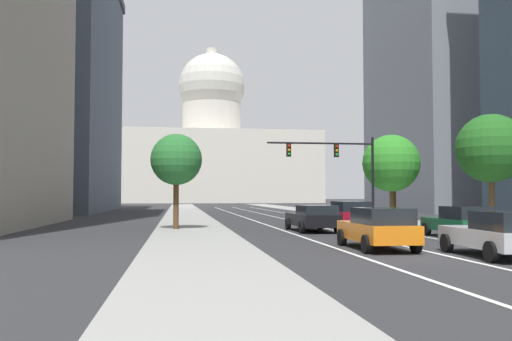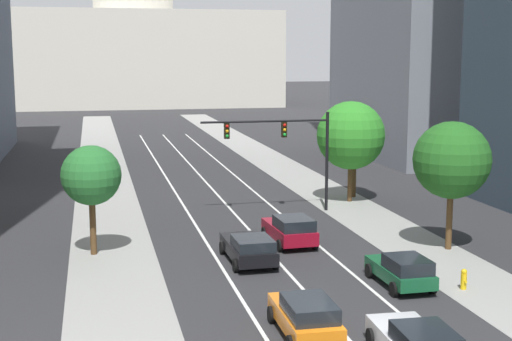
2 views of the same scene
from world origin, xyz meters
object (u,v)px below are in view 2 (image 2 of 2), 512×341
car_orange (306,316)px  street_tree_mid_right (355,137)px  traffic_signal_mast (287,141)px  street_tree_near_left (91,176)px  car_crimson (290,230)px  street_tree_far_right (452,160)px  capitol_building (134,38)px  car_black (249,248)px  street_tree_near_right (351,135)px  car_green (402,270)px  fire_hydrant (464,279)px

car_orange → street_tree_mid_right: bearing=-22.8°
traffic_signal_mast → street_tree_near_left: (-12.10, -7.57, -0.57)m
car_crimson → street_tree_far_right: bearing=-111.3°
capitol_building → car_crimson: bearing=-89.3°
car_black → street_tree_mid_right: 18.51m
street_tree_near_left → street_tree_near_right: 19.95m
car_green → street_tree_near_right: (4.20, 18.38, 3.79)m
car_black → fire_hydrant: 10.12m
traffic_signal_mast → street_tree_near_right: street_tree_near_right is taller
car_crimson → fire_hydrant: bearing=-151.7°
car_crimson → street_tree_far_right: 9.05m
car_green → street_tree_far_right: 8.26m
capitol_building → street_tree_far_right: size_ratio=8.16×
traffic_signal_mast → street_tree_near_right: (5.13, 2.48, -0.05)m
car_black → traffic_signal_mast: size_ratio=0.58×
car_orange → car_green: car_orange is taller
car_crimson → traffic_signal_mast: bearing=-16.2°
street_tree_mid_right → traffic_signal_mast: bearing=-146.6°
car_green → car_black: bearing=47.3°
street_tree_near_left → street_tree_near_right: (17.23, 10.05, 0.52)m
capitol_building → car_crimson: size_ratio=12.64×
car_orange → traffic_signal_mast: size_ratio=0.53×
car_orange → street_tree_near_right: street_tree_near_right is taller
car_black → street_tree_near_left: bearing=65.2°
car_green → street_tree_near_right: bearing=-13.6°
car_crimson → fire_hydrant: 10.34m
car_crimson → car_orange: size_ratio=0.99×
traffic_signal_mast → street_tree_near_right: 5.70m
car_crimson → street_tree_mid_right: (7.85, 11.81, 3.46)m
capitol_building → car_orange: capitol_building is taller
street_tree_near_right → street_tree_mid_right: size_ratio=1.18×
street_tree_near_right → street_tree_mid_right: (0.80, 1.42, -0.26)m
car_black → street_tree_mid_right: bearing=-37.2°
car_orange → car_green: (5.70, 4.62, -0.04)m
car_green → traffic_signal_mast: size_ratio=0.49×
car_green → traffic_signal_mast: (-0.92, 15.90, 3.83)m
traffic_signal_mast → car_green: bearing=-86.7°
fire_hydrant → street_tree_mid_right: bearing=83.0°
capitol_building → car_orange: bearing=-90.7°
car_black → car_crimson: bearing=-45.9°
traffic_signal_mast → street_tree_near_left: size_ratio=1.48×
capitol_building → car_black: capitol_building is taller
capitol_building → street_tree_mid_right: (9.28, -100.01, -8.88)m
car_crimson → street_tree_near_right: bearing=-36.7°
street_tree_near_right → street_tree_near_left: bearing=-149.7°
car_green → street_tree_near_left: (-13.02, 8.33, 3.26)m
capitol_building → car_crimson: (1.43, -111.83, -12.34)m
capitol_building → street_tree_mid_right: size_ratio=9.33×
car_green → street_tree_near_right: 19.23m
car_green → car_crimson: bearing=18.9°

